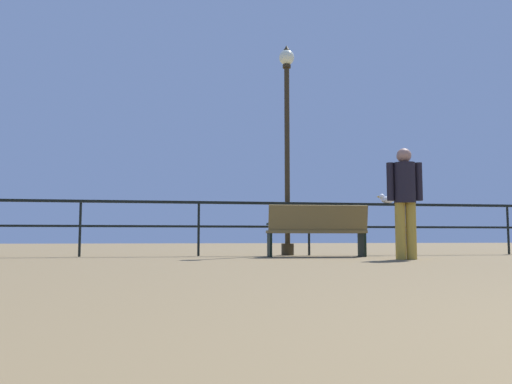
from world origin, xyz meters
TOP-DOWN VIEW (x-y plane):
  - pier_railing at (-0.00, 9.58)m, footprint 24.81×0.05m
  - bench_near_left at (-0.06, 8.84)m, footprint 1.75×0.66m
  - lamppost_center at (-0.38, 9.74)m, footprint 0.30×0.30m
  - person_by_bench at (0.97, 7.57)m, footprint 0.54×0.33m
  - seagull_on_rail at (1.56, 9.59)m, footprint 0.38×0.22m

SIDE VIEW (x-z plane):
  - bench_near_left at x=-0.06m, z-range 0.06..0.95m
  - pier_railing at x=0.00m, z-range 0.24..1.24m
  - person_by_bench at x=0.97m, z-range 0.13..1.83m
  - seagull_on_rail at x=1.56m, z-range 0.99..1.17m
  - lamppost_center at x=-0.38m, z-range 0.33..4.42m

